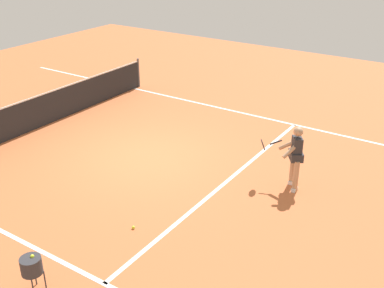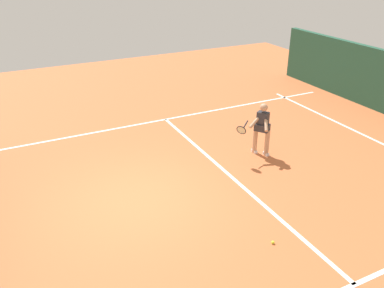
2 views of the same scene
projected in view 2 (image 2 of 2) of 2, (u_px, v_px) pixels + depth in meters
name	position (u px, v px, depth m)	size (l,w,h in m)	color
ground_plane	(139.00, 199.00, 9.63)	(26.57, 26.57, 0.00)	#C66638
baseline_marking	(370.00, 138.00, 12.72)	(9.60, 0.10, 0.01)	white
service_line_marking	(229.00, 175.00, 10.64)	(8.60, 0.10, 0.01)	white
sideline_right_marking	(94.00, 133.00, 13.09)	(0.10, 18.44, 0.01)	white
tennis_player	(262.00, 127.00, 11.37)	(0.69, 1.14, 1.55)	tan
tennis_ball_mid	(273.00, 242.00, 8.16)	(0.07, 0.07, 0.07)	#D1E533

